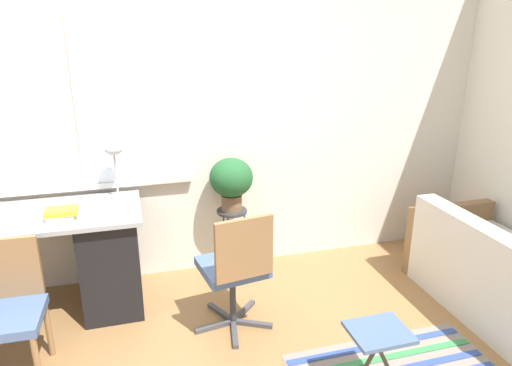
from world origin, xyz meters
TOP-DOWN VIEW (x-y plane):
  - ground_plane at (0.00, 0.00)m, footprint 14.00×14.00m
  - wall_back_with_window at (-0.01, 0.74)m, footprint 9.00×0.12m
  - desk_lamp at (0.07, 0.53)m, footprint 0.13×0.13m
  - book_stack at (-0.28, 0.14)m, footprint 0.23×0.18m
  - desk_chair_wooden at (-0.58, -0.27)m, footprint 0.41×0.42m
  - office_chair_swivel at (0.79, -0.22)m, footprint 0.54×0.54m
  - couch_loveseat at (2.70, -0.56)m, footprint 0.79×1.48m
  - plant_stand at (0.94, 0.54)m, footprint 0.25×0.25m
  - potted_plant at (0.94, 0.54)m, footprint 0.35×0.35m
  - folding_stool at (1.41, -0.99)m, footprint 0.32×0.28m

SIDE VIEW (x-z plane):
  - ground_plane at x=0.00m, z-range 0.00..0.00m
  - couch_loveseat at x=2.70m, z-range -0.10..0.62m
  - folding_stool at x=1.41m, z-range 0.15..0.57m
  - desk_chair_wooden at x=-0.58m, z-range 0.03..0.86m
  - office_chair_swivel at x=0.79m, z-range 0.03..0.92m
  - plant_stand at x=0.94m, z-range 0.22..0.79m
  - book_stack at x=-0.28m, z-range 0.77..0.87m
  - potted_plant at x=0.94m, z-range 0.62..1.05m
  - desk_lamp at x=0.07m, z-range 0.90..1.31m
  - wall_back_with_window at x=-0.01m, z-range 0.00..2.70m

